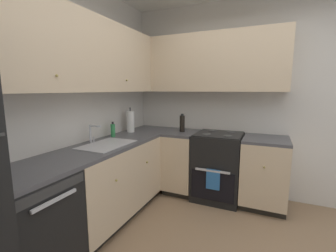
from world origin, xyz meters
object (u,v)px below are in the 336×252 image
oven_range (218,166)px  soap_bottle (113,130)px  paper_towel_roll (130,122)px  dishwasher (29,230)px  oil_bottle (182,123)px

oven_range → soap_bottle: (-0.71, 1.21, 0.53)m
paper_towel_roll → dishwasher: bearing=-174.6°
dishwasher → soap_bottle: (1.31, 0.18, 0.55)m
oven_range → oil_bottle: size_ratio=4.07×
dishwasher → oven_range: bearing=-27.0°
dishwasher → paper_towel_roll: size_ratio=2.41×
dishwasher → oil_bottle: 2.15m
soap_bottle → oil_bottle: 0.98m
dishwasher → soap_bottle: soap_bottle is taller
oven_range → oil_bottle: (-0.02, 0.53, 0.56)m
dishwasher → soap_bottle: bearing=7.8°
dishwasher → oil_bottle: size_ratio=3.35×
paper_towel_roll → oil_bottle: size_ratio=1.39×
paper_towel_roll → oil_bottle: (0.31, -0.67, -0.03)m
oven_range → paper_towel_roll: (-0.33, 1.19, 0.59)m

